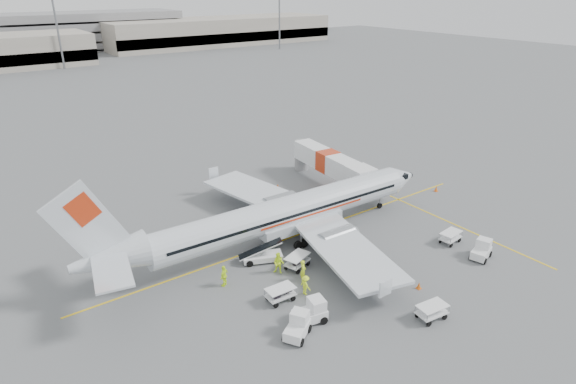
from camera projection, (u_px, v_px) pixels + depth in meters
name	position (u px, v px, depth m)	size (l,w,h in m)	color
ground	(300.00, 234.00, 46.99)	(360.00, 360.00, 0.00)	#56595B
stripe_lead	(300.00, 234.00, 46.98)	(44.00, 0.20, 0.01)	yellow
stripe_cross	(458.00, 226.00, 48.56)	(0.20, 20.00, 0.01)	yellow
terminal_east	(220.00, 31.00, 190.30)	(90.00, 26.00, 10.00)	gray
parking_garage	(91.00, 29.00, 176.48)	(62.00, 24.00, 14.00)	slate
treeline	(11.00, 41.00, 175.81)	(300.00, 3.00, 6.00)	black
mast_center	(57.00, 28.00, 132.94)	(3.20, 1.20, 22.00)	slate
mast_east	(279.00, 18.00, 173.21)	(3.20, 1.20, 22.00)	slate
aircraft	(288.00, 192.00, 44.18)	(35.75, 28.02, 9.86)	silver
jet_bridge	(328.00, 168.00, 57.97)	(2.93, 15.65, 4.11)	white
belt_loader	(262.00, 249.00, 41.96)	(4.58, 1.72, 2.48)	white
tug_fore	(481.00, 250.00, 42.57)	(2.22, 1.27, 1.71)	white
tug_mid	(310.00, 311.00, 34.51)	(2.36, 1.35, 1.82)	white
tug_aft	(297.00, 326.00, 33.07)	(2.24, 1.28, 1.73)	white
cart_loaded_a	(297.00, 261.00, 41.27)	(2.30, 1.36, 1.20)	white
cart_loaded_b	(281.00, 294.00, 36.95)	(2.23, 1.32, 1.17)	white
cart_empty_a	(432.00, 312.00, 34.98)	(2.23, 1.32, 1.16)	white
cart_empty_b	(450.00, 237.00, 45.27)	(2.16, 1.28, 1.13)	white
cone_nose	(436.00, 189.00, 56.54)	(0.42, 0.42, 0.69)	orange
cone_port	(278.00, 186.00, 57.27)	(0.39, 0.39, 0.63)	orange
cone_stbd	(419.00, 285.00, 38.52)	(0.38, 0.38, 0.62)	orange
crew_a	(303.00, 270.00, 39.35)	(0.69, 0.45, 1.89)	#BFE020
crew_b	(279.00, 263.00, 40.34)	(0.93, 0.73, 1.92)	#BFE020
crew_c	(305.00, 285.00, 37.65)	(1.07, 0.61, 1.65)	#BFE020
crew_d	(224.00, 276.00, 38.67)	(1.09, 0.46, 1.86)	#BFE020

